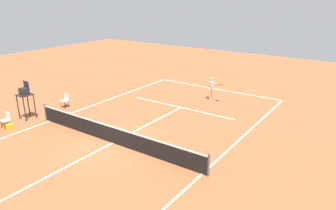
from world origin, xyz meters
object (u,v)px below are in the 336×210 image
at_px(tennis_ball, 182,101).
at_px(equipment_bag, 7,126).
at_px(umpire_chair, 25,94).
at_px(courtside_chair_far, 6,119).
at_px(player_serving, 211,87).
at_px(courtside_chair_mid, 65,100).

bearing_deg(tennis_ball, equipment_bag, 60.12).
relative_size(umpire_chair, courtside_chair_far, 2.54).
xyz_separation_m(tennis_ball, umpire_chair, (6.20, 8.49, 1.57)).
relative_size(player_serving, courtside_chair_mid, 1.80).
distance_m(tennis_ball, equipment_bag, 11.66).
bearing_deg(umpire_chair, courtside_chair_far, 101.86).
xyz_separation_m(tennis_ball, courtside_chair_mid, (6.00, 5.75, 0.50)).
distance_m(umpire_chair, courtside_chair_far, 1.92).
xyz_separation_m(player_serving, courtside_chair_mid, (7.61, 7.23, -0.49)).
relative_size(umpire_chair, equipment_bag, 3.17).
distance_m(tennis_ball, courtside_chair_far, 11.65).
relative_size(player_serving, tennis_ball, 25.17).
xyz_separation_m(courtside_chair_mid, equipment_bag, (-0.19, 4.36, -0.38)).
distance_m(player_serving, umpire_chair, 12.68).
bearing_deg(equipment_bag, player_serving, -122.64).
xyz_separation_m(player_serving, umpire_chair, (7.82, 9.97, 0.59)).
xyz_separation_m(umpire_chair, courtside_chair_mid, (-0.21, -2.73, -1.07)).
relative_size(courtside_chair_mid, equipment_bag, 1.25).
distance_m(tennis_ball, courtside_chair_mid, 8.33).
distance_m(courtside_chair_far, equipment_bag, 0.39).
relative_size(courtside_chair_far, equipment_bag, 1.25).
height_order(player_serving, courtside_chair_far, player_serving).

